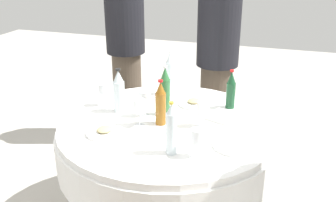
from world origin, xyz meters
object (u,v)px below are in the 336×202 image
object	(u,v)px
bottle_clear_far	(171,130)
wine_glass_left	(197,138)
dining_table	(168,145)
bottle_green_mid	(165,92)
wine_glass_north	(104,90)
bottle_clear_front	(119,92)
person_outer	(126,54)
bottle_dark_green_rear	(231,91)
plate_right	(236,145)
bottle_clear_outer	(170,75)
wine_glass_rear	(145,98)
plate_inner	(105,132)
wine_glass_far	(203,109)
wine_glass_east	(139,107)
bottle_amber_east	(161,104)
plate_north	(194,103)
person_rear	(217,63)

from	to	relation	value
bottle_clear_far	wine_glass_left	xyz separation A→B (m)	(-0.01, 0.13, -0.03)
dining_table	bottle_green_mid	size ratio (longest dim) A/B	4.21
bottle_clear_far	wine_glass_north	world-z (taller)	bottle_clear_far
bottle_clear_front	bottle_green_mid	size ratio (longest dim) A/B	0.89
person_outer	bottle_green_mid	bearing A→B (deg)	-89.12
dining_table	bottle_dark_green_rear	world-z (taller)	bottle_dark_green_rear
dining_table	wine_glass_left	world-z (taller)	wine_glass_left
bottle_green_mid	plate_right	xyz separation A→B (m)	(0.28, 0.49, -0.14)
bottle_clear_outer	wine_glass_rear	size ratio (longest dim) A/B	1.92
bottle_clear_outer	plate_inner	world-z (taller)	bottle_clear_outer
bottle_clear_front	wine_glass_north	distance (m)	0.15
wine_glass_rear	plate_inner	distance (m)	0.34
wine_glass_far	wine_glass_east	size ratio (longest dim) A/B	0.93
wine_glass_rear	wine_glass_far	xyz separation A→B (m)	(0.04, 0.37, -0.01)
bottle_amber_east	dining_table	bearing A→B (deg)	128.89
bottle_clear_far	plate_right	world-z (taller)	bottle_clear_far
bottle_clear_far	wine_glass_left	distance (m)	0.13
bottle_amber_east	person_outer	xyz separation A→B (m)	(-1.12, -0.71, -0.05)
bottle_amber_east	wine_glass_far	distance (m)	0.25
plate_north	plate_right	distance (m)	0.60
wine_glass_far	bottle_clear_outer	bearing A→B (deg)	-142.35
bottle_green_mid	bottle_clear_far	world-z (taller)	bottle_green_mid
person_rear	bottle_clear_far	bearing A→B (deg)	-83.29
plate_inner	person_rear	size ratio (longest dim) A/B	0.13
dining_table	wine_glass_north	xyz separation A→B (m)	(-0.13, -0.48, 0.26)
bottle_amber_east	wine_glass_east	world-z (taller)	bottle_amber_east
dining_table	person_rear	bearing A→B (deg)	174.64
bottle_clear_far	wine_glass_left	bearing A→B (deg)	93.14
wine_glass_east	wine_glass_north	world-z (taller)	wine_glass_east
person_rear	bottle_dark_green_rear	bearing A→B (deg)	-66.64
bottle_clear_far	person_rear	xyz separation A→B (m)	(-1.36, -0.03, -0.04)
wine_glass_far	bottle_dark_green_rear	bearing A→B (deg)	162.27
dining_table	wine_glass_far	bearing A→B (deg)	92.87
dining_table	wine_glass_east	world-z (taller)	wine_glass_east
wine_glass_east	bottle_clear_far	bearing A→B (deg)	47.40
wine_glass_north	bottle_green_mid	bearing A→B (deg)	88.48
wine_glass_rear	person_rear	world-z (taller)	person_rear
dining_table	plate_right	bearing A→B (deg)	68.95
bottle_clear_far	plate_right	xyz separation A→B (m)	(-0.18, 0.30, -0.12)
wine_glass_east	wine_glass_north	distance (m)	0.40
bottle_clear_outer	wine_glass_rear	xyz separation A→B (m)	(0.41, -0.03, -0.03)
bottle_green_mid	bottle_dark_green_rear	bearing A→B (deg)	121.49
bottle_dark_green_rear	bottle_clear_far	world-z (taller)	bottle_clear_far
bottle_clear_outer	bottle_clear_front	size ratio (longest dim) A/B	1.11
bottle_clear_outer	bottle_amber_east	world-z (taller)	bottle_clear_outer
wine_glass_far	plate_inner	bearing A→B (deg)	-62.91
dining_table	bottle_amber_east	distance (m)	0.28
bottle_clear_front	plate_inner	size ratio (longest dim) A/B	1.35
bottle_dark_green_rear	plate_north	bearing A→B (deg)	-85.06
bottle_clear_outer	plate_right	distance (m)	0.85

